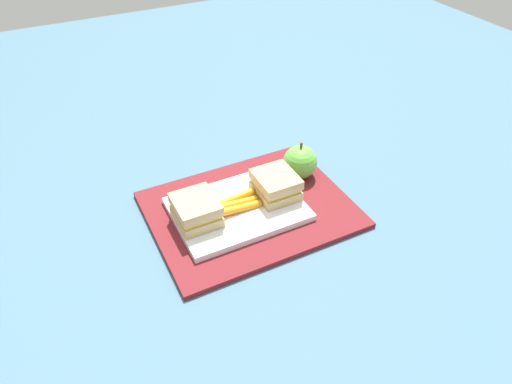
{
  "coord_description": "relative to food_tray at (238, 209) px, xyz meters",
  "views": [
    {
      "loc": [
        -0.29,
        -0.59,
        0.58
      ],
      "look_at": [
        0.01,
        0.0,
        0.04
      ],
      "focal_mm": 32.98,
      "sensor_mm": 36.0,
      "label": 1
    }
  ],
  "objects": [
    {
      "name": "carrot_sticks_bundle",
      "position": [
        0.0,
        0.0,
        0.01
      ],
      "size": [
        0.08,
        0.04,
        0.02
      ],
      "color": "orange",
      "rests_on": "food_tray"
    },
    {
      "name": "sandwich_half_right",
      "position": [
        0.08,
        0.0,
        0.03
      ],
      "size": [
        0.07,
        0.08,
        0.04
      ],
      "color": "tan",
      "rests_on": "food_tray"
    },
    {
      "name": "food_tray",
      "position": [
        0.0,
        0.0,
        0.0
      ],
      "size": [
        0.23,
        0.17,
        0.01
      ],
      "primitive_type": "cube",
      "color": "white",
      "rests_on": "lunchbag_mat"
    },
    {
      "name": "lunchbag_mat",
      "position": [
        0.03,
        0.0,
        -0.01
      ],
      "size": [
        0.36,
        0.28,
        0.01
      ],
      "primitive_type": "cube",
      "color": "maroon",
      "rests_on": "ground_plane"
    },
    {
      "name": "apple",
      "position": [
        0.16,
        0.04,
        0.03
      ],
      "size": [
        0.07,
        0.07,
        0.08
      ],
      "color": "#66B742",
      "rests_on": "lunchbag_mat"
    },
    {
      "name": "ground_plane",
      "position": [
        0.03,
        0.0,
        -0.02
      ],
      "size": [
        2.4,
        2.4,
        0.0
      ],
      "primitive_type": "plane",
      "color": "#42667A"
    },
    {
      "name": "sandwich_half_left",
      "position": [
        -0.08,
        0.0,
        0.03
      ],
      "size": [
        0.07,
        0.08,
        0.04
      ],
      "color": "tan",
      "rests_on": "food_tray"
    }
  ]
}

